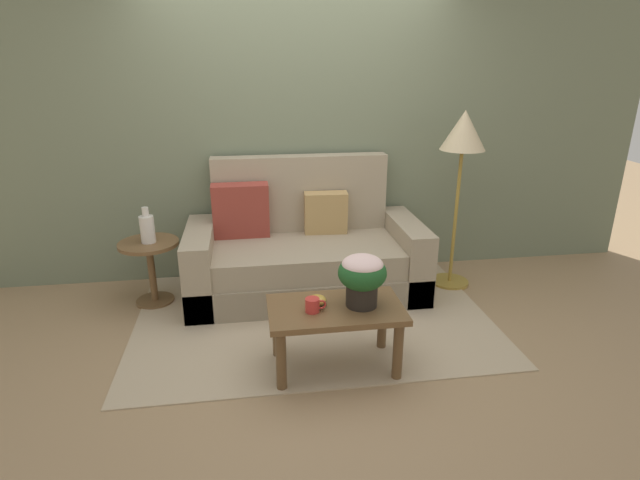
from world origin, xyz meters
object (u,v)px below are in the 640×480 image
at_px(side_table, 151,261).
at_px(table_vase, 147,228).
at_px(potted_plant, 362,275).
at_px(snack_bowl, 317,300).
at_px(coffee_mug, 313,305).
at_px(floor_lamp, 463,144).
at_px(couch, 304,254).
at_px(coffee_table, 335,318).

distance_m(side_table, table_vase, 0.28).
relative_size(potted_plant, snack_bowl, 2.73).
bearing_deg(coffee_mug, table_vase, 134.73).
height_order(side_table, floor_lamp, floor_lamp).
distance_m(couch, side_table, 1.24).
height_order(couch, coffee_mug, couch).
relative_size(coffee_table, potted_plant, 2.54).
xyz_separation_m(couch, potted_plant, (0.22, -1.18, 0.31)).
relative_size(coffee_table, snack_bowl, 6.93).
xyz_separation_m(side_table, snack_bowl, (1.18, -1.08, 0.10)).
xyz_separation_m(potted_plant, table_vase, (-1.45, 1.11, 0.00)).
bearing_deg(coffee_table, potted_plant, -0.43).
bearing_deg(couch, table_vase, -176.79).
relative_size(coffee_table, side_table, 1.59).
height_order(couch, floor_lamp, floor_lamp).
distance_m(coffee_table, floor_lamp, 1.88).
bearing_deg(couch, floor_lamp, -3.04).
bearing_deg(floor_lamp, couch, 176.96).
distance_m(side_table, coffee_mug, 1.64).
height_order(potted_plant, snack_bowl, potted_plant).
bearing_deg(table_vase, floor_lamp, 0.01).
relative_size(floor_lamp, table_vase, 5.28).
bearing_deg(couch, potted_plant, -79.32).
height_order(coffee_table, coffee_mug, coffee_mug).
distance_m(floor_lamp, snack_bowl, 1.88).
distance_m(couch, potted_plant, 1.24).
distance_m(coffee_table, coffee_mug, 0.20).
distance_m(coffee_table, potted_plant, 0.33).
relative_size(side_table, coffee_mug, 4.07).
xyz_separation_m(side_table, floor_lamp, (2.53, -0.01, 0.87)).
bearing_deg(table_vase, couch, 3.21).
relative_size(couch, coffee_mug, 14.93).
height_order(coffee_table, potted_plant, potted_plant).
xyz_separation_m(side_table, table_vase, (0.01, -0.01, 0.28)).
bearing_deg(table_vase, side_table, 133.85).
distance_m(coffee_mug, snack_bowl, 0.09).
height_order(floor_lamp, potted_plant, floor_lamp).
distance_m(floor_lamp, table_vase, 2.59).
height_order(side_table, snack_bowl, side_table).
xyz_separation_m(floor_lamp, table_vase, (-2.52, -0.00, -0.59)).
bearing_deg(table_vase, snack_bowl, -42.37).
bearing_deg(potted_plant, snack_bowl, 171.87).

